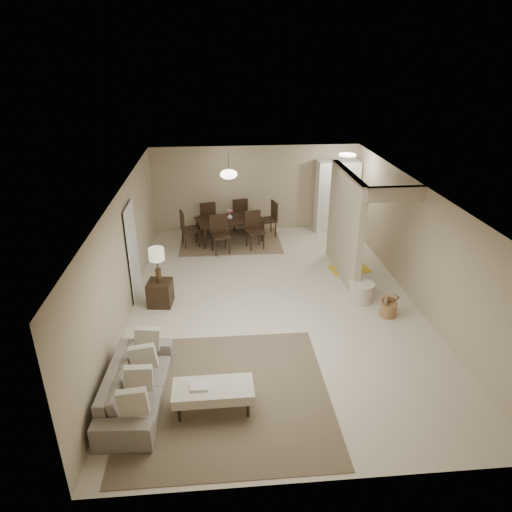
{
  "coord_description": "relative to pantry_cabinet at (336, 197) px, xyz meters",
  "views": [
    {
      "loc": [
        -1.11,
        -8.47,
        4.94
      ],
      "look_at": [
        -0.37,
        0.13,
        1.05
      ],
      "focal_mm": 32.0,
      "sensor_mm": 36.0,
      "label": 1
    }
  ],
  "objects": [
    {
      "name": "pendant_light",
      "position": [
        -3.15,
        -0.56,
        0.87
      ],
      "size": [
        0.46,
        0.46,
        0.71
      ],
      "color": "#4B3720",
      "rests_on": "ceiling"
    },
    {
      "name": "wicker_basket",
      "position": [
        -0.09,
        -4.89,
        -0.9
      ],
      "size": [
        0.44,
        0.44,
        0.29
      ],
      "primitive_type": "cylinder",
      "rotation": [
        0.0,
        0.0,
        0.37
      ],
      "color": "brown",
      "rests_on": "floor"
    },
    {
      "name": "table_lamp",
      "position": [
        -4.75,
        -4.02,
        0.05
      ],
      "size": [
        0.32,
        0.32,
        0.76
      ],
      "color": "#4B3720",
      "rests_on": "side_table"
    },
    {
      "name": "partition",
      "position": [
        -0.55,
        -2.9,
        0.2
      ],
      "size": [
        0.15,
        2.5,
        2.5
      ],
      "primitive_type": "cube",
      "color": "#C2B192",
      "rests_on": "floor"
    },
    {
      "name": "yellow_mat",
      "position": [
        -0.27,
        -2.69,
        -1.04
      ],
      "size": [
        1.03,
        0.72,
        0.01
      ],
      "primitive_type": "cube",
      "rotation": [
        0.0,
        0.0,
        0.15
      ],
      "color": "gold",
      "rests_on": "floor"
    },
    {
      "name": "flush_light",
      "position": [
        -0.05,
        -0.95,
        1.41
      ],
      "size": [
        0.44,
        0.44,
        0.05
      ],
      "primitive_type": "cylinder",
      "color": "white",
      "rests_on": "ceiling"
    },
    {
      "name": "pantry_cabinet",
      "position": [
        0.0,
        0.0,
        0.0
      ],
      "size": [
        1.2,
        0.55,
        2.1
      ],
      "primitive_type": "cube",
      "color": "white",
      "rests_on": "floor"
    },
    {
      "name": "side_table",
      "position": [
        -4.75,
        -4.02,
        -0.78
      ],
      "size": [
        0.54,
        0.54,
        0.54
      ],
      "primitive_type": "cube",
      "rotation": [
        0.0,
        0.0,
        -0.12
      ],
      "color": "black",
      "rests_on": "floor"
    },
    {
      "name": "vase",
      "position": [
        -3.15,
        -0.56,
        -0.33
      ],
      "size": [
        0.19,
        0.19,
        0.16
      ],
      "primitive_type": "imported",
      "rotation": [
        0.0,
        0.0,
        -0.32
      ],
      "color": "silver",
      "rests_on": "dining_table"
    },
    {
      "name": "living_rug",
      "position": [
        -3.43,
        -6.97,
        -1.04
      ],
      "size": [
        3.2,
        3.2,
        0.01
      ],
      "primitive_type": "cube",
      "color": "brown",
      "rests_on": "floor"
    },
    {
      "name": "left_wall",
      "position": [
        -5.35,
        -4.15,
        0.2
      ],
      "size": [
        0.0,
        9.0,
        9.0
      ],
      "primitive_type": "plane",
      "rotation": [
        1.57,
        0.0,
        1.57
      ],
      "color": "#C2B192",
      "rests_on": "floor"
    },
    {
      "name": "doorway",
      "position": [
        -5.32,
        -3.55,
        -0.03
      ],
      "size": [
        0.04,
        0.9,
        2.04
      ],
      "primitive_type": "cube",
      "color": "black",
      "rests_on": "floor"
    },
    {
      "name": "back_wall",
      "position": [
        -2.35,
        0.35,
        0.2
      ],
      "size": [
        6.0,
        0.0,
        6.0
      ],
      "primitive_type": "plane",
      "rotation": [
        1.57,
        0.0,
        0.0
      ],
      "color": "#C2B192",
      "rests_on": "floor"
    },
    {
      "name": "dining_rug",
      "position": [
        -3.15,
        -0.56,
        -1.04
      ],
      "size": [
        2.8,
        2.1,
        0.01
      ],
      "primitive_type": "cube",
      "color": "#77614A",
      "rests_on": "floor"
    },
    {
      "name": "ottoman_bench",
      "position": [
        -3.63,
        -7.27,
        -0.71
      ],
      "size": [
        1.2,
        0.56,
        0.43
      ],
      "rotation": [
        0.0,
        0.0,
        0.01
      ],
      "color": "beige",
      "rests_on": "living_rug"
    },
    {
      "name": "round_pouf",
      "position": [
        -0.46,
        -4.25,
        -0.84
      ],
      "size": [
        0.54,
        0.54,
        0.42
      ],
      "primitive_type": "cylinder",
      "color": "beige",
      "rests_on": "floor"
    },
    {
      "name": "ceiling",
      "position": [
        -2.35,
        -4.15,
        1.45
      ],
      "size": [
        9.0,
        9.0,
        0.0
      ],
      "primitive_type": "plane",
      "rotation": [
        3.14,
        0.0,
        0.0
      ],
      "color": "white",
      "rests_on": "back_wall"
    },
    {
      "name": "floor",
      "position": [
        -2.35,
        -4.15,
        -1.05
      ],
      "size": [
        9.0,
        9.0,
        0.0
      ],
      "primitive_type": "plane",
      "color": "beige",
      "rests_on": "ground"
    },
    {
      "name": "dining_chairs",
      "position": [
        -3.15,
        -0.56,
        -0.54
      ],
      "size": [
        2.75,
        2.26,
        1.01
      ],
      "color": "black",
      "rests_on": "dining_rug"
    },
    {
      "name": "dining_table",
      "position": [
        -3.15,
        -0.56,
        -0.73
      ],
      "size": [
        2.03,
        1.45,
        0.64
      ],
      "primitive_type": "imported",
      "rotation": [
        0.0,
        0.0,
        0.25
      ],
      "color": "black",
      "rests_on": "dining_rug"
    },
    {
      "name": "sofa",
      "position": [
        -4.8,
        -6.97,
        -0.74
      ],
      "size": [
        2.15,
        0.95,
        0.61
      ],
      "primitive_type": "imported",
      "rotation": [
        0.0,
        0.0,
        1.51
      ],
      "color": "gray",
      "rests_on": "floor"
    },
    {
      "name": "right_wall",
      "position": [
        0.65,
        -4.15,
        0.2
      ],
      "size": [
        0.0,
        9.0,
        9.0
      ],
      "primitive_type": "plane",
      "rotation": [
        1.57,
        0.0,
        -1.57
      ],
      "color": "#C2B192",
      "rests_on": "floor"
    }
  ]
}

